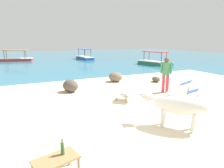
{
  "coord_description": "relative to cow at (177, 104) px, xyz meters",
  "views": [
    {
      "loc": [
        -3.34,
        -4.38,
        2.42
      ],
      "look_at": [
        0.12,
        3.0,
        0.55
      ],
      "focal_mm": 30.98,
      "sensor_mm": 36.0,
      "label": 1
    }
  ],
  "objects": [
    {
      "name": "shore_rock_large",
      "position": [
        3.24,
        5.07,
        -0.52
      ],
      "size": [
        0.57,
        0.68,
        0.31
      ],
      "primitive_type": "ellipsoid",
      "rotation": [
        0.0,
        0.0,
        1.33
      ],
      "color": "brown",
      "rests_on": "sand_beach"
    },
    {
      "name": "deck_chair_far",
      "position": [
        2.71,
        2.13,
        -0.29
      ],
      "size": [
        0.89,
        0.93,
        0.68
      ],
      "rotation": [
        0.0,
        0.0,
        5.37
      ],
      "color": "#A37A4C",
      "rests_on": "sand_beach"
    },
    {
      "name": "low_bench_table",
      "position": [
        -3.33,
        -0.65,
        -0.35
      ],
      "size": [
        0.85,
        0.62,
        0.38
      ],
      "rotation": [
        0.0,
        0.0,
        0.26
      ],
      "color": "#A37A4C",
      "rests_on": "sand_beach"
    },
    {
      "name": "sand_beach",
      "position": [
        -0.37,
        0.63,
        -0.69
      ],
      "size": [
        18.0,
        14.0,
        0.04
      ],
      "primitive_type": "cube",
      "color": "beige",
      "rests_on": "ground"
    },
    {
      "name": "water_surface",
      "position": [
        -0.37,
        22.63,
        -0.71
      ],
      "size": [
        60.0,
        36.0,
        0.03
      ],
      "primitive_type": "cube",
      "color": "teal",
      "rests_on": "ground"
    },
    {
      "name": "boat_blue",
      "position": [
        3.62,
        20.03,
        -0.42
      ],
      "size": [
        1.42,
        3.75,
        1.29
      ],
      "rotation": [
        0.0,
        0.0,
        1.64
      ],
      "color": "#3866B7",
      "rests_on": "water_surface"
    },
    {
      "name": "shore_rock_small",
      "position": [
        -1.75,
        5.0,
        -0.38
      ],
      "size": [
        0.92,
        1.0,
        0.58
      ],
      "primitive_type": "ellipsoid",
      "rotation": [
        0.0,
        0.0,
        2.01
      ],
      "color": "brown",
      "rests_on": "sand_beach"
    },
    {
      "name": "boat_red",
      "position": [
        -4.27,
        21.31,
        -0.42
      ],
      "size": [
        3.84,
        2.01,
        1.29
      ],
      "rotation": [
        0.0,
        0.0,
        2.9
      ],
      "color": "#C63833",
      "rests_on": "water_surface"
    },
    {
      "name": "boat_green",
      "position": [
        8.2,
        11.71,
        -0.42
      ],
      "size": [
        1.97,
        3.84,
        1.29
      ],
      "rotation": [
        0.0,
        0.0,
        1.8
      ],
      "color": "#338E66",
      "rests_on": "water_surface"
    },
    {
      "name": "cow",
      "position": [
        0.0,
        0.0,
        0.0
      ],
      "size": [
        1.41,
        1.64,
        1.02
      ],
      "rotation": [
        0.0,
        0.0,
        2.24
      ],
      "color": "silver",
      "rests_on": "sand_beach"
    },
    {
      "name": "deck_chair_near",
      "position": [
        -0.0,
        2.69,
        -0.29
      ],
      "size": [
        0.88,
        0.93,
        0.68
      ],
      "rotation": [
        0.0,
        0.0,
        2.21
      ],
      "color": "#A37A4C",
      "rests_on": "sand_beach"
    },
    {
      "name": "person_standing",
      "position": [
        2.2,
        3.06,
        0.28
      ],
      "size": [
        0.41,
        0.36,
        1.62
      ],
      "rotation": [
        0.0,
        0.0,
        4.0
      ],
      "color": "#CC3D47",
      "rests_on": "sand_beach"
    },
    {
      "name": "shore_rock_medium",
      "position": [
        1.16,
        6.14,
        -0.39
      ],
      "size": [
        1.08,
        1.07,
        0.56
      ],
      "primitive_type": "ellipsoid",
      "rotation": [
        0.0,
        0.0,
        2.6
      ],
      "color": "#756651",
      "rests_on": "sand_beach"
    },
    {
      "name": "bottle",
      "position": [
        -3.2,
        -0.58,
        -0.17
      ],
      "size": [
        0.07,
        0.07,
        0.3
      ],
      "color": "#2D6B38",
      "rests_on": "low_bench_table"
    }
  ]
}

